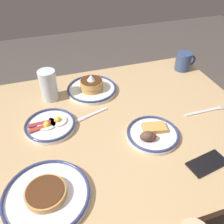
# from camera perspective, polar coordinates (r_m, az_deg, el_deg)

# --- Properties ---
(ground_plane) EXTENTS (6.00, 6.00, 0.00)m
(ground_plane) POSITION_cam_1_polar(r_m,az_deg,el_deg) (1.64, 1.53, -22.01)
(ground_plane) COLOR #4D4540
(dining_table) EXTENTS (1.16, 0.94, 0.73)m
(dining_table) POSITION_cam_1_polar(r_m,az_deg,el_deg) (1.14, 2.06, -6.67)
(dining_table) COLOR tan
(dining_table) RESTS_ON ground_plane
(plate_near_main) EXTENTS (0.25, 0.25, 0.10)m
(plate_near_main) POSITION_cam_1_polar(r_m,az_deg,el_deg) (1.24, -4.75, 5.68)
(plate_near_main) COLOR white
(plate_near_main) RESTS_ON dining_table
(plate_center_pancakes) EXTENTS (0.28, 0.28, 0.04)m
(plate_center_pancakes) POSITION_cam_1_polar(r_m,az_deg,el_deg) (0.84, -15.03, -18.18)
(plate_center_pancakes) COLOR white
(plate_center_pancakes) RESTS_ON dining_table
(plate_far_companion) EXTENTS (0.21, 0.21, 0.04)m
(plate_far_companion) POSITION_cam_1_polar(r_m,az_deg,el_deg) (1.06, -14.19, -2.93)
(plate_far_companion) COLOR white
(plate_far_companion) RESTS_ON dining_table
(plate_far_side) EXTENTS (0.21, 0.21, 0.05)m
(plate_far_side) POSITION_cam_1_polar(r_m,az_deg,el_deg) (0.99, 9.20, -5.09)
(plate_far_side) COLOR white
(plate_far_side) RESTS_ON dining_table
(coffee_mug) EXTENTS (0.12, 0.09, 0.10)m
(coffee_mug) POSITION_cam_1_polar(r_m,az_deg,el_deg) (1.47, 16.29, 11.29)
(coffee_mug) COLOR #334772
(coffee_mug) RESTS_ON dining_table
(drinking_glass) EXTENTS (0.08, 0.08, 0.15)m
(drinking_glass) POSITION_cam_1_polar(r_m,az_deg,el_deg) (1.20, -14.50, 5.72)
(drinking_glass) COLOR silver
(drinking_glass) RESTS_ON dining_table
(cell_phone) EXTENTS (0.15, 0.10, 0.01)m
(cell_phone) POSITION_cam_1_polar(r_m,az_deg,el_deg) (0.96, 21.26, -11.04)
(cell_phone) COLOR black
(cell_phone) RESTS_ON dining_table
(fork_near) EXTENTS (0.20, 0.02, 0.01)m
(fork_near) POSITION_cam_1_polar(r_m,az_deg,el_deg) (1.19, 20.74, 0.18)
(fork_near) COLOR silver
(fork_near) RESTS_ON dining_table
(butter_knife) EXTENTS (0.20, 0.08, 0.01)m
(butter_knife) POSITION_cam_1_polar(r_m,az_deg,el_deg) (1.09, -5.79, -1.06)
(butter_knife) COLOR silver
(butter_knife) RESTS_ON dining_table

